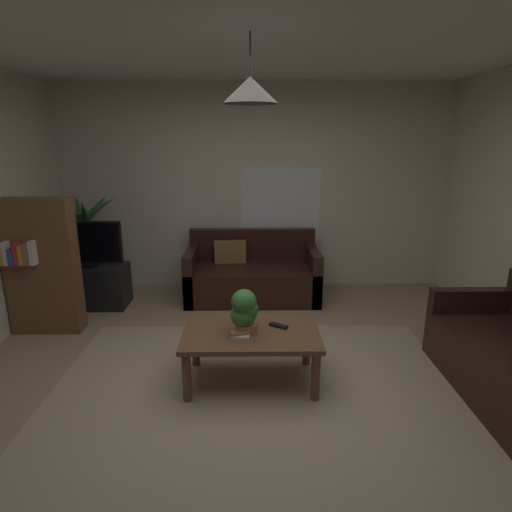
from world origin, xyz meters
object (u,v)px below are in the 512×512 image
couch_under_window (252,276)px  tv (84,244)px  coffee_table (251,340)px  potted_palm_corner (88,249)px  potted_plant_on_table (245,311)px  pendant_lamp (250,90)px  remote_on_table_0 (278,326)px  tv_stand (89,286)px  bookshelf_corner (41,266)px  book_on_table_1 (239,333)px  book_on_table_0 (240,336)px

couch_under_window → tv: tv is taller
coffee_table → potted_palm_corner: size_ratio=0.84×
potted_plant_on_table → pendant_lamp: pendant_lamp is taller
remote_on_table_0 → pendant_lamp: size_ratio=0.35×
potted_palm_corner → pendant_lamp: bearing=-45.3°
tv_stand → bookshelf_corner: 0.84m
potted_palm_corner → coffee_table: bearing=-45.3°
couch_under_window → potted_palm_corner: size_ratio=1.25×
potted_palm_corner → book_on_table_1: bearing=-47.7°
coffee_table → pendant_lamp: pendant_lamp is taller
potted_plant_on_table → pendant_lamp: size_ratio=0.81×
coffee_table → remote_on_table_0: size_ratio=6.91×
coffee_table → book_on_table_1: size_ratio=8.21×
couch_under_window → tv_stand: size_ratio=1.82×
tv_stand → couch_under_window: bearing=7.9°
book_on_table_0 → tv: size_ratio=0.16×
couch_under_window → book_on_table_0: couch_under_window is taller
tv_stand → pendant_lamp: bearing=-40.8°
coffee_table → bookshelf_corner: bearing=154.9°
potted_plant_on_table → potted_palm_corner: potted_palm_corner is taller
potted_plant_on_table → tv_stand: size_ratio=0.41×
book_on_table_0 → pendant_lamp: (0.08, 0.09, 1.82)m
couch_under_window → pendant_lamp: (-0.01, -1.95, 2.01)m
bookshelf_corner → book_on_table_1: bearing=-27.8°
potted_plant_on_table → remote_on_table_0: bearing=20.4°
coffee_table → potted_plant_on_table: (-0.05, -0.01, 0.26)m
coffee_table → potted_palm_corner: potted_palm_corner is taller
book_on_table_1 → tv: size_ratio=0.15×
potted_plant_on_table → coffee_table: bearing=9.4°
couch_under_window → book_on_table_1: 2.04m
couch_under_window → bookshelf_corner: (-2.14, -0.95, 0.43)m
couch_under_window → book_on_table_1: bearing=-93.1°
remote_on_table_0 → book_on_table_0: bearing=153.5°
coffee_table → tv: 2.58m
potted_palm_corner → pendant_lamp: 3.40m
couch_under_window → pendant_lamp: pendant_lamp is taller
bookshelf_corner → book_on_table_0: bearing=-28.0°
book_on_table_1 → potted_palm_corner: (-1.99, 2.18, 0.12)m
bookshelf_corner → remote_on_table_0: bearing=-20.9°
book_on_table_1 → tv_stand: size_ratio=0.15×
coffee_table → remote_on_table_0: 0.26m
book_on_table_0 → tv_stand: 2.57m
book_on_table_0 → potted_plant_on_table: bearing=68.1°
couch_under_window → remote_on_table_0: (0.21, -1.85, 0.18)m
potted_palm_corner → bookshelf_corner: bearing=-92.4°
book_on_table_0 → tv_stand: size_ratio=0.16×
couch_under_window → tv_stand: (-1.96, -0.27, -0.02)m
tv → couch_under_window: bearing=8.5°
coffee_table → book_on_table_1: book_on_table_1 is taller
remote_on_table_0 → potted_plant_on_table: (-0.28, -0.10, 0.18)m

